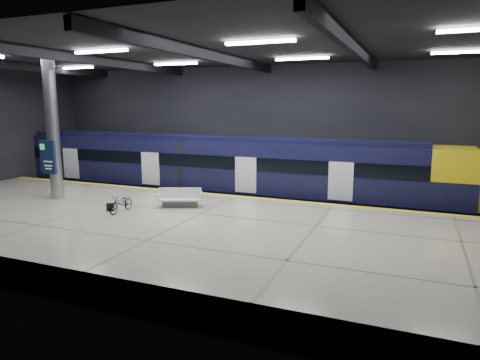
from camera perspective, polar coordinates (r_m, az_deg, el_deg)
The scene contains 10 objects.
ground at distance 19.61m, azimuth -3.88°, elevation -6.90°, with size 30.00×30.00×0.00m, color black.
room_shell at distance 18.76m, azimuth -4.09°, elevation 10.06°, with size 30.10×16.10×8.05m.
platform at distance 17.34m, azimuth -7.58°, elevation -7.35°, with size 30.00×11.00×1.10m, color #BEB5A1.
safety_strip at distance 21.75m, azimuth -0.71°, elevation -2.16°, with size 30.00×0.40×0.01m, color yellow.
rails at distance 24.46m, azimuth 1.82°, elevation -3.25°, with size 30.00×1.52×0.16m.
train at distance 24.50m, azimuth -0.64°, elevation 1.49°, with size 29.40×2.84×3.79m.
bench at distance 19.67m, azimuth -7.98°, elevation -2.66°, with size 2.17×1.54×0.88m.
bicycle at distance 19.16m, azimuth -15.54°, elevation -3.00°, with size 0.54×1.53×0.81m, color #99999E.
pannier_bag at distance 19.58m, azimuth -16.90°, elevation -3.48°, with size 0.30×0.18×0.35m, color black.
info_column at distance 22.74m, azimuth -23.74°, elevation 6.07°, with size 0.90×0.78×6.90m.
Camera 1 is at (8.34, -16.80, 5.71)m, focal length 32.00 mm.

